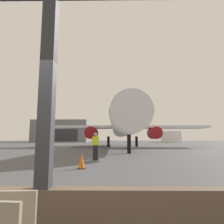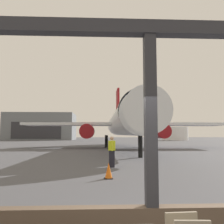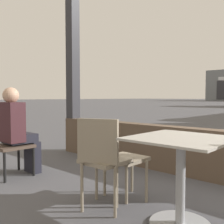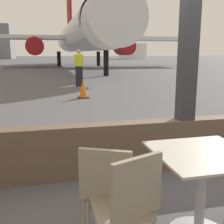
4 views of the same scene
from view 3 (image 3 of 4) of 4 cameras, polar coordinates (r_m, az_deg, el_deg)
The scene contains 5 objects.
dining_table at distance 2.39m, azimuth 14.45°, elevation -12.98°, with size 0.78×0.78×0.77m.
cafe_chair_window_right at distance 2.87m, azimuth 1.34°, elevation -8.67°, with size 0.51×0.51×0.86m.
cafe_chair_aisle_left at distance 2.59m, azimuth -2.19°, elevation -9.21°, with size 0.49×0.49×0.91m.
lounge_bench at distance 4.01m, azimuth -20.62°, elevation -7.44°, with size 0.48×0.48×0.44m.
seated_passenger at distance 3.99m, azimuth -19.73°, elevation -3.22°, with size 0.40×0.47×1.24m.
Camera 3 is at (0.47, -3.48, 1.11)m, focal length 42.75 mm.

